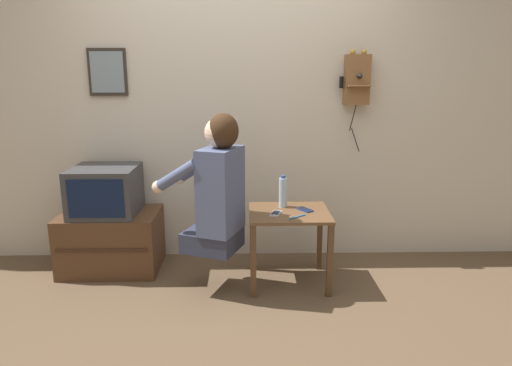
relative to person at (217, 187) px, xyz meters
name	(u,v)px	position (x,y,z in m)	size (l,w,h in m)	color
ground_plane	(234,322)	(0.12, -0.44, -0.77)	(14.00, 14.00, 0.00)	brown
wall_back	(236,105)	(0.12, 0.70, 0.50)	(6.80, 0.05, 2.55)	beige
side_table	(289,225)	(0.51, 0.13, -0.32)	(0.58, 0.51, 0.55)	brown
person	(217,187)	(0.00, 0.00, 0.00)	(0.63, 0.53, 0.96)	#2D3347
tv_stand	(112,241)	(-0.87, 0.40, -0.54)	(0.75, 0.51, 0.46)	#51331E
television	(105,191)	(-0.88, 0.39, -0.12)	(0.49, 0.48, 0.37)	#38383A
wall_phone_antique	(357,79)	(1.07, 0.62, 0.70)	(0.23, 0.18, 0.80)	brown
framed_picture	(108,72)	(-0.88, 0.66, 0.76)	(0.30, 0.03, 0.36)	#2D2823
cell_phone_held	(276,213)	(0.41, 0.07, -0.21)	(0.10, 0.14, 0.01)	silver
cell_phone_spare	(305,210)	(0.63, 0.16, -0.21)	(0.12, 0.14, 0.01)	navy
water_bottle	(283,192)	(0.47, 0.24, -0.11)	(0.06, 0.06, 0.24)	#ADC6DB
toothbrush	(296,217)	(0.54, -0.02, -0.21)	(0.13, 0.11, 0.02)	#338CD8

